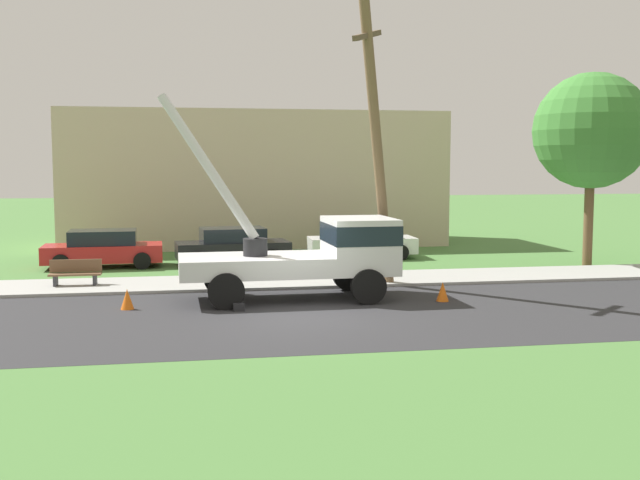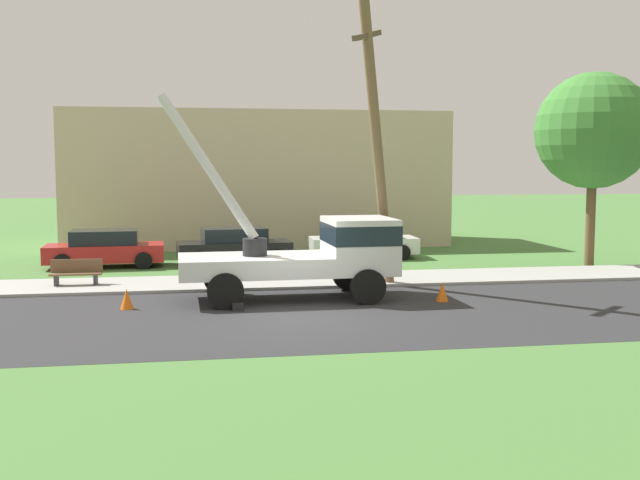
{
  "view_description": "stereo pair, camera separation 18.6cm",
  "coord_description": "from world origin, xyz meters",
  "px_view_note": "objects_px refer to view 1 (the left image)",
  "views": [
    {
      "loc": [
        -2.94,
        -19.06,
        3.93
      ],
      "look_at": [
        1.12,
        3.78,
        1.58
      ],
      "focal_mm": 42.42,
      "sensor_mm": 36.0,
      "label": 1
    },
    {
      "loc": [
        -2.76,
        -19.09,
        3.93
      ],
      "look_at": [
        1.12,
        3.78,
        1.58
      ],
      "focal_mm": 42.42,
      "sensor_mm": 36.0,
      "label": 2
    }
  ],
  "objects_px": {
    "traffic_cone_ahead": "(443,292)",
    "traffic_cone_behind": "(127,299)",
    "utility_truck": "(316,251)",
    "parked_sedan_white": "(362,241)",
    "leaning_utility_pole": "(377,144)",
    "roadside_tree_near": "(592,131)",
    "traffic_cone_curbside": "(366,281)",
    "parked_sedan_red": "(103,249)",
    "park_bench": "(75,274)",
    "parked_sedan_black": "(233,246)"
  },
  "relations": [
    {
      "from": "utility_truck",
      "to": "parked_sedan_white",
      "type": "bearing_deg",
      "value": 68.89
    },
    {
      "from": "traffic_cone_curbside",
      "to": "parked_sedan_black",
      "type": "distance_m",
      "value": 8.01
    },
    {
      "from": "leaning_utility_pole",
      "to": "parked_sedan_red",
      "type": "distance_m",
      "value": 11.88
    },
    {
      "from": "traffic_cone_curbside",
      "to": "parked_sedan_red",
      "type": "distance_m",
      "value": 11.04
    },
    {
      "from": "leaning_utility_pole",
      "to": "parked_sedan_white",
      "type": "distance_m",
      "value": 8.84
    },
    {
      "from": "traffic_cone_behind",
      "to": "parked_sedan_red",
      "type": "relative_size",
      "value": 0.13
    },
    {
      "from": "traffic_cone_ahead",
      "to": "roadside_tree_near",
      "type": "distance_m",
      "value": 11.39
    },
    {
      "from": "traffic_cone_ahead",
      "to": "roadside_tree_near",
      "type": "height_order",
      "value": "roadside_tree_near"
    },
    {
      "from": "leaning_utility_pole",
      "to": "park_bench",
      "type": "height_order",
      "value": "leaning_utility_pole"
    },
    {
      "from": "parked_sedan_black",
      "to": "parked_sedan_white",
      "type": "xyz_separation_m",
      "value": [
        5.42,
        0.84,
        0.0
      ]
    },
    {
      "from": "roadside_tree_near",
      "to": "traffic_cone_ahead",
      "type": "bearing_deg",
      "value": -141.82
    },
    {
      "from": "utility_truck",
      "to": "leaning_utility_pole",
      "type": "bearing_deg",
      "value": 29.38
    },
    {
      "from": "traffic_cone_ahead",
      "to": "parked_sedan_white",
      "type": "bearing_deg",
      "value": 90.0
    },
    {
      "from": "parked_sedan_black",
      "to": "roadside_tree_near",
      "type": "height_order",
      "value": "roadside_tree_near"
    },
    {
      "from": "traffic_cone_behind",
      "to": "traffic_cone_curbside",
      "type": "height_order",
      "value": "same"
    },
    {
      "from": "utility_truck",
      "to": "parked_sedan_black",
      "type": "bearing_deg",
      "value": 103.24
    },
    {
      "from": "utility_truck",
      "to": "traffic_cone_ahead",
      "type": "distance_m",
      "value": 3.83
    },
    {
      "from": "parked_sedan_black",
      "to": "leaning_utility_pole",
      "type": "bearing_deg",
      "value": -60.16
    },
    {
      "from": "traffic_cone_ahead",
      "to": "leaning_utility_pole",
      "type": "bearing_deg",
      "value": 121.34
    },
    {
      "from": "utility_truck",
      "to": "parked_sedan_red",
      "type": "height_order",
      "value": "utility_truck"
    },
    {
      "from": "traffic_cone_behind",
      "to": "parked_sedan_white",
      "type": "relative_size",
      "value": 0.13
    },
    {
      "from": "traffic_cone_ahead",
      "to": "park_bench",
      "type": "relative_size",
      "value": 0.35
    },
    {
      "from": "utility_truck",
      "to": "parked_sedan_white",
      "type": "relative_size",
      "value": 1.53
    },
    {
      "from": "leaning_utility_pole",
      "to": "parked_sedan_red",
      "type": "xyz_separation_m",
      "value": [
        -8.95,
        6.82,
        -3.82
      ]
    },
    {
      "from": "parked_sedan_red",
      "to": "roadside_tree_near",
      "type": "bearing_deg",
      "value": -8.47
    },
    {
      "from": "traffic_cone_ahead",
      "to": "traffic_cone_behind",
      "type": "bearing_deg",
      "value": 177.87
    },
    {
      "from": "roadside_tree_near",
      "to": "utility_truck",
      "type": "bearing_deg",
      "value": -155.57
    },
    {
      "from": "parked_sedan_red",
      "to": "park_bench",
      "type": "distance_m",
      "value": 4.87
    },
    {
      "from": "utility_truck",
      "to": "roadside_tree_near",
      "type": "relative_size",
      "value": 0.92
    },
    {
      "from": "utility_truck",
      "to": "park_bench",
      "type": "xyz_separation_m",
      "value": [
        -7.21,
        3.15,
        -0.95
      ]
    },
    {
      "from": "traffic_cone_curbside",
      "to": "roadside_tree_near",
      "type": "bearing_deg",
      "value": 22.91
    },
    {
      "from": "utility_truck",
      "to": "parked_sedan_black",
      "type": "relative_size",
      "value": 1.5
    },
    {
      "from": "traffic_cone_curbside",
      "to": "parked_sedan_black",
      "type": "relative_size",
      "value": 0.12
    },
    {
      "from": "traffic_cone_behind",
      "to": "roadside_tree_near",
      "type": "bearing_deg",
      "value": 19.64
    },
    {
      "from": "traffic_cone_behind",
      "to": "park_bench",
      "type": "xyz_separation_m",
      "value": [
        -1.88,
        3.92,
        0.18
      ]
    },
    {
      "from": "roadside_tree_near",
      "to": "parked_sedan_red",
      "type": "bearing_deg",
      "value": 171.53
    },
    {
      "from": "traffic_cone_behind",
      "to": "traffic_cone_curbside",
      "type": "bearing_deg",
      "value": 14.89
    },
    {
      "from": "utility_truck",
      "to": "traffic_cone_behind",
      "type": "distance_m",
      "value": 5.5
    },
    {
      "from": "utility_truck",
      "to": "parked_sedan_white",
      "type": "height_order",
      "value": "utility_truck"
    },
    {
      "from": "utility_truck",
      "to": "parked_sedan_white",
      "type": "distance_m",
      "value": 9.71
    },
    {
      "from": "traffic_cone_curbside",
      "to": "traffic_cone_behind",
      "type": "bearing_deg",
      "value": -165.11
    },
    {
      "from": "traffic_cone_ahead",
      "to": "roadside_tree_near",
      "type": "xyz_separation_m",
      "value": [
        8.09,
        6.36,
        4.89
      ]
    },
    {
      "from": "parked_sedan_black",
      "to": "roadside_tree_near",
      "type": "xyz_separation_m",
      "value": [
        13.51,
        -2.94,
        4.45
      ]
    },
    {
      "from": "utility_truck",
      "to": "parked_sedan_white",
      "type": "xyz_separation_m",
      "value": [
        3.49,
        9.04,
        -0.7
      ]
    },
    {
      "from": "traffic_cone_curbside",
      "to": "park_bench",
      "type": "height_order",
      "value": "park_bench"
    },
    {
      "from": "leaning_utility_pole",
      "to": "traffic_cone_ahead",
      "type": "height_order",
      "value": "leaning_utility_pole"
    },
    {
      "from": "traffic_cone_behind",
      "to": "roadside_tree_near",
      "type": "distance_m",
      "value": 18.6
    },
    {
      "from": "parked_sedan_red",
      "to": "leaning_utility_pole",
      "type": "bearing_deg",
      "value": -37.31
    },
    {
      "from": "traffic_cone_ahead",
      "to": "utility_truck",
      "type": "bearing_deg",
      "value": 162.43
    },
    {
      "from": "roadside_tree_near",
      "to": "traffic_cone_behind",
      "type": "bearing_deg",
      "value": -160.36
    }
  ]
}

